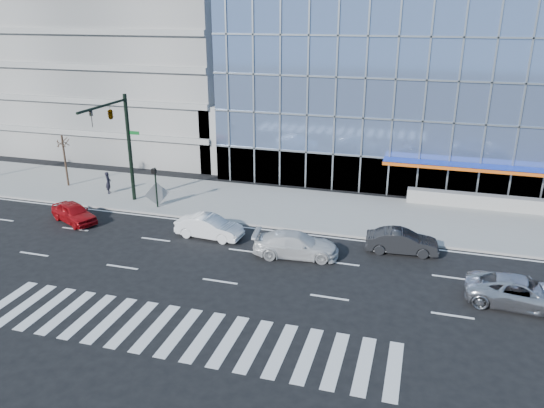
{
  "coord_description": "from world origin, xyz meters",
  "views": [
    {
      "loc": [
        9.9,
        -27.58,
        13.89
      ],
      "look_at": [
        0.87,
        3.0,
        2.08
      ],
      "focal_mm": 35.0,
      "sensor_mm": 36.0,
      "label": 1
    }
  ],
  "objects": [
    {
      "name": "parking_garage",
      "position": [
        -20.0,
        26.0,
        10.0
      ],
      "size": [
        24.0,
        24.0,
        20.0
      ],
      "primitive_type": "cube",
      "color": "gray",
      "rests_on": "ground"
    },
    {
      "name": "ped_signal_post",
      "position": [
        -8.5,
        4.94,
        2.14
      ],
      "size": [
        0.3,
        0.33,
        3.0
      ],
      "color": "black",
      "rests_on": "sidewalk"
    },
    {
      "name": "silver_suv",
      "position": [
        15.17,
        -2.09,
        0.73
      ],
      "size": [
        5.4,
        2.76,
        1.46
      ],
      "primitive_type": "imported",
      "rotation": [
        0.0,
        0.0,
        1.5
      ],
      "color": "silver",
      "rests_on": "ground"
    },
    {
      "name": "red_sedan",
      "position": [
        -12.79,
        1.09,
        0.68
      ],
      "size": [
        4.3,
        3.18,
        1.36
      ],
      "primitive_type": "imported",
      "rotation": [
        0.0,
        0.0,
        1.12
      ],
      "color": "#A60C11",
      "rests_on": "ground"
    },
    {
      "name": "pedestrian",
      "position": [
        -13.67,
        6.75,
        1.02
      ],
      "size": [
        0.63,
        0.74,
        1.73
      ],
      "primitive_type": "imported",
      "rotation": [
        0.0,
        0.0,
        1.97
      ],
      "color": "black",
      "rests_on": "sidewalk"
    },
    {
      "name": "ramp_block",
      "position": [
        -6.0,
        18.0,
        3.0
      ],
      "size": [
        6.0,
        8.0,
        6.0
      ],
      "primitive_type": "cube",
      "color": "gray",
      "rests_on": "ground"
    },
    {
      "name": "white_sedan",
      "position": [
        -2.83,
        1.32,
        0.72
      ],
      "size": [
        4.46,
        1.84,
        1.44
      ],
      "primitive_type": "imported",
      "rotation": [
        0.0,
        0.0,
        1.5
      ],
      "color": "white",
      "rests_on": "ground"
    },
    {
      "name": "dark_sedan",
      "position": [
        9.17,
        2.51,
        0.71
      ],
      "size": [
        4.4,
        1.84,
        1.41
      ],
      "primitive_type": "imported",
      "rotation": [
        0.0,
        0.0,
        1.65
      ],
      "color": "black",
      "rests_on": "ground"
    },
    {
      "name": "white_suv",
      "position": [
        3.17,
        0.22,
        0.74
      ],
      "size": [
        5.3,
        2.73,
        1.47
      ],
      "primitive_type": "imported",
      "rotation": [
        0.0,
        0.0,
        1.71
      ],
      "color": "silver",
      "rests_on": "ground"
    },
    {
      "name": "theatre_building",
      "position": [
        14.0,
        26.0,
        7.5
      ],
      "size": [
        42.0,
        26.0,
        15.0
      ],
      "primitive_type": "cube",
      "color": "#7590C3",
      "rests_on": "ground"
    },
    {
      "name": "traffic_signal",
      "position": [
        -11.0,
        4.57,
        6.16
      ],
      "size": [
        1.14,
        5.74,
        8.0
      ],
      "color": "black",
      "rests_on": "sidewalk"
    },
    {
      "name": "street_tree_near",
      "position": [
        -18.0,
        7.5,
        3.78
      ],
      "size": [
        1.1,
        1.1,
        4.23
      ],
      "color": "#332319",
      "rests_on": "sidewalk"
    },
    {
      "name": "ground",
      "position": [
        0.0,
        0.0,
        0.0
      ],
      "size": [
        160.0,
        160.0,
        0.0
      ],
      "primitive_type": "plane",
      "color": "black",
      "rests_on": "ground"
    },
    {
      "name": "sidewalk",
      "position": [
        0.0,
        8.0,
        0.07
      ],
      "size": [
        120.0,
        8.0,
        0.15
      ],
      "primitive_type": "cube",
      "color": "gray",
      "rests_on": "ground"
    },
    {
      "name": "tilted_panel",
      "position": [
        -8.63,
        5.27,
        1.07
      ],
      "size": [
        1.42,
        1.26,
        1.84
      ],
      "primitive_type": "cube",
      "rotation": [
        0.0,
        0.77,
        0.72
      ],
      "color": "gray",
      "rests_on": "sidewalk"
    }
  ]
}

